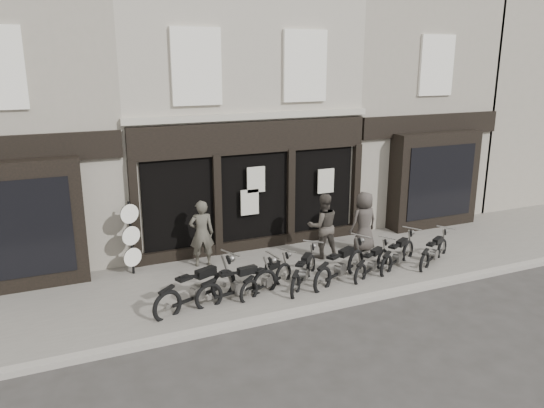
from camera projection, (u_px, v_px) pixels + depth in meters
name	position (u px, v px, depth m)	size (l,w,h in m)	color
ground_plane	(298.00, 289.00, 13.34)	(90.00, 90.00, 0.00)	#2D2B28
pavement	(283.00, 274.00, 14.12)	(30.00, 4.20, 0.12)	#645F58
kerb	(323.00, 307.00, 12.22)	(30.00, 0.25, 0.13)	gray
central_building	(220.00, 106.00, 17.51)	(7.30, 6.22, 8.34)	#A49D8D
neighbour_left	(7.00, 116.00, 15.01)	(5.60, 6.73, 8.34)	gray
neighbour_right	(381.00, 102.00, 19.94)	(5.60, 6.73, 8.34)	gray
filler_right	(535.00, 94.00, 23.18)	(11.00, 6.00, 8.20)	gray
motorcycle_0	(198.00, 291.00, 12.14)	(2.24, 1.22, 1.14)	black
motorcycle_1	(239.00, 287.00, 12.47)	(2.18, 0.65, 1.05)	black
motorcycle_2	(267.00, 280.00, 12.94)	(1.79, 1.13, 0.93)	black
motorcycle_3	(304.00, 274.00, 13.31)	(1.56, 1.63, 0.97)	black
motorcycle_4	(340.00, 268.00, 13.54)	(2.09, 1.27, 1.08)	black
motorcycle_5	(372.00, 265.00, 13.95)	(1.73, 1.16, 0.91)	black
motorcycle_6	(398.00, 256.00, 14.47)	(1.87, 1.25, 0.99)	black
motorcycle_7	(434.00, 253.00, 14.73)	(1.77, 1.19, 0.94)	black
man_left	(202.00, 233.00, 14.32)	(0.67, 0.44, 1.84)	#454138
man_centre	(323.00, 226.00, 14.94)	(0.90, 0.70, 1.86)	#3F3933
man_right	(364.00, 222.00, 15.48)	(0.87, 0.56, 1.78)	#3C3732
advert_sign_post	(131.00, 241.00, 13.75)	(0.49, 0.33, 2.09)	black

